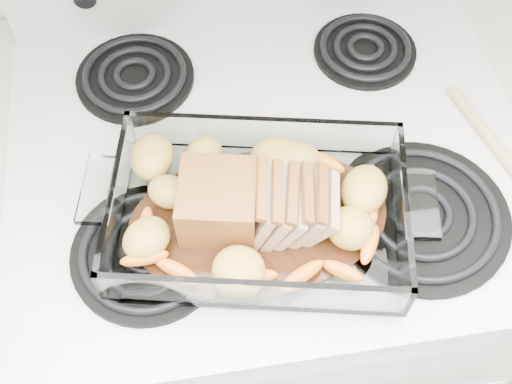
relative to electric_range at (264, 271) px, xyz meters
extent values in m
cube|color=silver|center=(0.00, 0.00, -0.02)|extent=(0.76, 0.65, 0.92)
cube|color=silver|center=(0.00, 0.00, 0.44)|extent=(0.78, 0.67, 0.02)
cylinder|color=black|center=(-0.19, -0.16, 0.46)|extent=(0.21, 0.21, 0.01)
cylinder|color=black|center=(0.19, -0.16, 0.46)|extent=(0.25, 0.25, 0.01)
cylinder|color=black|center=(-0.19, 0.16, 0.46)|extent=(0.19, 0.19, 0.01)
cylinder|color=black|center=(0.19, 0.16, 0.46)|extent=(0.17, 0.17, 0.01)
cube|color=silver|center=(-0.04, -0.14, 0.47)|extent=(0.39, 0.25, 0.01)
cube|color=silver|center=(-0.04, -0.26, 0.50)|extent=(0.39, 0.01, 0.07)
cube|color=silver|center=(-0.04, -0.02, 0.50)|extent=(0.39, 0.01, 0.07)
cube|color=silver|center=(-0.23, -0.14, 0.50)|extent=(0.01, 0.25, 0.07)
cube|color=silver|center=(0.15, -0.14, 0.50)|extent=(0.01, 0.25, 0.07)
cylinder|color=black|center=(-0.04, -0.14, 0.47)|extent=(0.22, 0.22, 0.00)
cube|color=brown|center=(-0.09, -0.14, 0.51)|extent=(0.10, 0.10, 0.08)
cube|color=#CFA987|center=(-0.03, -0.14, 0.51)|extent=(0.04, 0.10, 0.08)
cube|color=#CFA987|center=(-0.01, -0.14, 0.51)|extent=(0.04, 0.09, 0.07)
cube|color=#CFA987|center=(0.01, -0.14, 0.51)|extent=(0.04, 0.09, 0.07)
cube|color=#CFA987|center=(0.03, -0.14, 0.50)|extent=(0.05, 0.09, 0.07)
cube|color=#CFA987|center=(0.05, -0.14, 0.50)|extent=(0.05, 0.09, 0.06)
ellipsoid|color=orange|center=(-0.19, -0.22, 0.48)|extent=(0.06, 0.02, 0.02)
ellipsoid|color=orange|center=(0.08, -0.22, 0.48)|extent=(0.06, 0.02, 0.02)
ellipsoid|color=orange|center=(0.13, -0.12, 0.48)|extent=(0.06, 0.02, 0.02)
ellipsoid|color=orange|center=(-0.20, -0.10, 0.48)|extent=(0.06, 0.02, 0.02)
ellipsoid|color=#A48430|center=(-0.20, -0.06, 0.49)|extent=(0.07, 0.06, 0.05)
ellipsoid|color=#A48430|center=(-0.01, -0.05, 0.49)|extent=(0.07, 0.06, 0.05)
ellipsoid|color=#A48430|center=(0.09, -0.16, 0.49)|extent=(0.07, 0.06, 0.05)
cylinder|color=tan|center=(0.33, -0.05, 0.46)|extent=(0.07, 0.21, 0.02)
camera|label=1|loc=(-0.11, -0.57, 1.23)|focal=45.00mm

